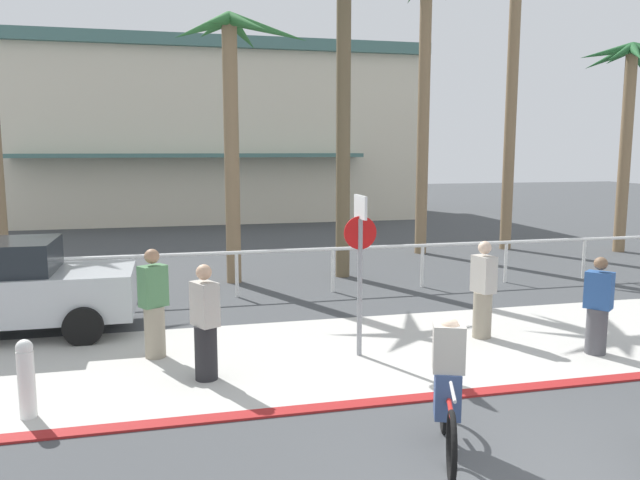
{
  "coord_description": "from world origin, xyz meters",
  "views": [
    {
      "loc": [
        -3.57,
        -5.09,
        3.26
      ],
      "look_at": [
        -0.91,
        6.0,
        1.59
      ],
      "focal_mm": 35.0,
      "sensor_mm": 36.0,
      "label": 1
    }
  ],
  "objects": [
    {
      "name": "ground_plane",
      "position": [
        0.0,
        10.0,
        0.0
      ],
      "size": [
        80.0,
        80.0,
        0.0
      ],
      "primitive_type": "plane",
      "color": "#424447"
    },
    {
      "name": "sidewalk_strip",
      "position": [
        0.0,
        4.2,
        0.01
      ],
      "size": [
        44.0,
        4.0,
        0.02
      ],
      "primitive_type": "cube",
      "color": "beige",
      "rests_on": "ground"
    },
    {
      "name": "curb_paint",
      "position": [
        0.0,
        2.2,
        0.01
      ],
      "size": [
        44.0,
        0.24,
        0.03
      ],
      "primitive_type": "cube",
      "color": "maroon",
      "rests_on": "ground"
    },
    {
      "name": "building_backdrop",
      "position": [
        -2.55,
        26.02,
        4.0
      ],
      "size": [
        21.07,
        9.46,
        7.95
      ],
      "color": "beige",
      "rests_on": "ground"
    },
    {
      "name": "rail_fence",
      "position": [
        0.0,
        8.5,
        0.84
      ],
      "size": [
        26.48,
        0.08,
        1.04
      ],
      "color": "white",
      "rests_on": "ground"
    },
    {
      "name": "stop_sign_bike_lane",
      "position": [
        -0.74,
        4.03,
        1.68
      ],
      "size": [
        0.52,
        0.56,
        2.56
      ],
      "color": "gray",
      "rests_on": "ground"
    },
    {
      "name": "bollard_0",
      "position": [
        -5.34,
        2.76,
        0.52
      ],
      "size": [
        0.2,
        0.2,
        1.0
      ],
      "color": "white",
      "rests_on": "ground"
    },
    {
      "name": "palm_tree_2",
      "position": [
        -2.03,
        10.11,
        4.68
      ],
      "size": [
        3.21,
        2.77,
        6.44
      ],
      "color": "#846B4C",
      "rests_on": "ground"
    },
    {
      "name": "palm_tree_3",
      "position": [
        0.72,
        10.17,
        5.77
      ],
      "size": [
        2.95,
        3.35,
        7.79
      ],
      "color": "brown",
      "rests_on": "ground"
    },
    {
      "name": "palm_tree_4",
      "position": [
        4.08,
        13.09,
        6.48
      ],
      "size": [
        3.23,
        3.06,
        8.61
      ],
      "color": "#846B4C",
      "rests_on": "ground"
    },
    {
      "name": "palm_tree_5",
      "position": [
        7.13,
        13.22,
        7.27
      ],
      "size": [
        3.4,
        2.95,
        9.94
      ],
      "color": "#846B4C",
      "rests_on": "ground"
    },
    {
      "name": "palm_tree_6",
      "position": [
        10.44,
        11.93,
        5.07
      ],
      "size": [
        3.15,
        2.99,
        6.51
      ],
      "color": "#846B4C",
      "rests_on": "ground"
    },
    {
      "name": "cyclist_red_0",
      "position": [
        -0.72,
        0.86,
        0.69
      ],
      "size": [
        0.7,
        1.72,
        1.5
      ],
      "color": "black",
      "rests_on": "ground"
    },
    {
      "name": "pedestrian_0",
      "position": [
        2.96,
        3.23,
        0.73
      ],
      "size": [
        0.45,
        0.48,
        1.59
      ],
      "color": "#4C4C51",
      "rests_on": "ground"
    },
    {
      "name": "pedestrian_1",
      "position": [
        -3.88,
        4.69,
        0.81
      ],
      "size": [
        0.48,
        0.44,
        1.74
      ],
      "color": "gray",
      "rests_on": "ground"
    },
    {
      "name": "pedestrian_2",
      "position": [
        1.61,
        4.44,
        0.79
      ],
      "size": [
        0.38,
        0.45,
        1.71
      ],
      "color": "gray",
      "rests_on": "ground"
    },
    {
      "name": "pedestrian_3",
      "position": [
        -3.16,
        3.54,
        0.77
      ],
      "size": [
        0.43,
        0.47,
        1.68
      ],
      "color": "#232326",
      "rests_on": "ground"
    }
  ]
}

